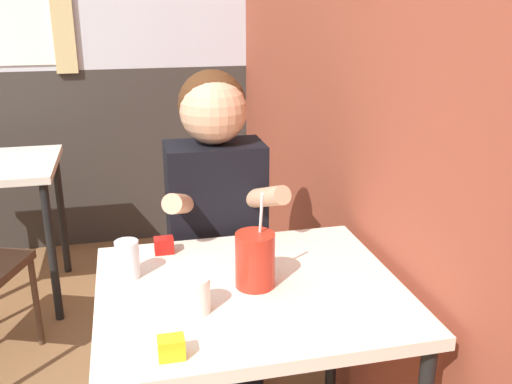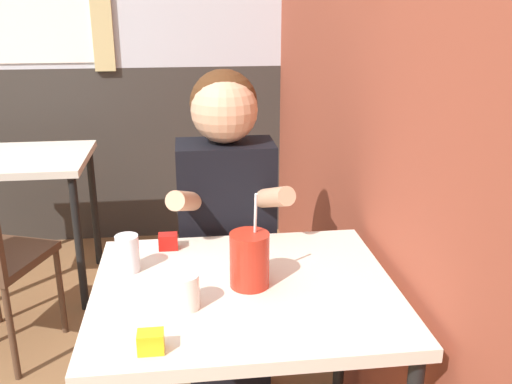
% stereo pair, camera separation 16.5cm
% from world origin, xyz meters
% --- Properties ---
extents(brick_wall_right, '(0.08, 4.44, 2.70)m').
position_xyz_m(brick_wall_right, '(1.14, 1.22, 1.35)').
color(brick_wall_right, brown).
rests_on(brick_wall_right, ground_plane).
extents(back_wall, '(5.22, 0.09, 2.70)m').
position_xyz_m(back_wall, '(-0.01, 2.47, 1.36)').
color(back_wall, silver).
rests_on(back_wall, ground_plane).
extents(main_table, '(0.84, 0.72, 0.74)m').
position_xyz_m(main_table, '(0.66, 0.29, 0.66)').
color(main_table, beige).
rests_on(main_table, ground_plane).
extents(person_seated, '(0.42, 0.42, 1.28)m').
position_xyz_m(person_seated, '(0.64, 0.80, 0.70)').
color(person_seated, black).
rests_on(person_seated, ground_plane).
extents(cocktail_pitcher, '(0.11, 0.11, 0.28)m').
position_xyz_m(cocktail_pitcher, '(0.67, 0.30, 0.82)').
color(cocktail_pitcher, '#B22819').
rests_on(cocktail_pitcher, main_table).
extents(glass_near_pitcher, '(0.07, 0.07, 0.11)m').
position_xyz_m(glass_near_pitcher, '(0.33, 0.43, 0.80)').
color(glass_near_pitcher, silver).
rests_on(glass_near_pitcher, main_table).
extents(glass_center, '(0.08, 0.08, 0.09)m').
position_xyz_m(glass_center, '(0.49, 0.20, 0.79)').
color(glass_center, silver).
rests_on(glass_center, main_table).
extents(condiment_ketchup, '(0.06, 0.04, 0.05)m').
position_xyz_m(condiment_ketchup, '(0.44, 0.57, 0.77)').
color(condiment_ketchup, '#B7140F').
rests_on(condiment_ketchup, main_table).
extents(condiment_mustard, '(0.06, 0.04, 0.05)m').
position_xyz_m(condiment_mustard, '(0.41, 0.01, 0.77)').
color(condiment_mustard, yellow).
rests_on(condiment_mustard, main_table).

